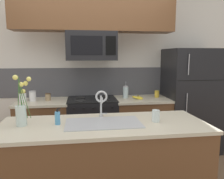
% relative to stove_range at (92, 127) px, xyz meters
% --- Properties ---
extents(rear_partition, '(5.20, 0.10, 2.60)m').
position_rel_stove_range_xyz_m(rear_partition, '(0.30, 0.38, 0.84)').
color(rear_partition, silver).
rests_on(rear_partition, ground).
extents(splash_band, '(3.11, 0.01, 0.48)m').
position_rel_stove_range_xyz_m(splash_band, '(-0.00, 0.32, 0.69)').
color(splash_band, '#4C4C51').
rests_on(splash_band, rear_partition).
extents(back_counter_left, '(0.78, 0.65, 0.91)m').
position_rel_stove_range_xyz_m(back_counter_left, '(-0.76, 0.00, -0.01)').
color(back_counter_left, brown).
rests_on(back_counter_left, ground).
extents(back_counter_right, '(0.88, 0.65, 0.91)m').
position_rel_stove_range_xyz_m(back_counter_right, '(0.80, 0.00, -0.01)').
color(back_counter_right, brown).
rests_on(back_counter_right, ground).
extents(stove_range, '(0.76, 0.64, 0.93)m').
position_rel_stove_range_xyz_m(stove_range, '(0.00, 0.00, 0.00)').
color(stove_range, black).
rests_on(stove_range, ground).
extents(microwave, '(0.74, 0.40, 0.42)m').
position_rel_stove_range_xyz_m(microwave, '(0.00, -0.02, 1.27)').
color(microwave, black).
extents(upper_cabinet_band, '(2.36, 0.34, 0.60)m').
position_rel_stove_range_xyz_m(upper_cabinet_band, '(0.05, -0.05, 1.78)').
color(upper_cabinet_band, brown).
extents(refrigerator, '(0.86, 0.74, 1.70)m').
position_rel_stove_range_xyz_m(refrigerator, '(1.66, 0.02, 0.39)').
color(refrigerator, black).
rests_on(refrigerator, ground).
extents(storage_jar_tall, '(0.10, 0.10, 0.15)m').
position_rel_stove_range_xyz_m(storage_jar_tall, '(-1.03, -0.03, 0.52)').
color(storage_jar_tall, silver).
rests_on(storage_jar_tall, back_counter_left).
extents(storage_jar_medium, '(0.10, 0.10, 0.16)m').
position_rel_stove_range_xyz_m(storage_jar_medium, '(-0.90, 0.01, 0.53)').
color(storage_jar_medium, silver).
rests_on(storage_jar_medium, back_counter_left).
extents(storage_jar_short, '(0.08, 0.08, 0.11)m').
position_rel_stove_range_xyz_m(storage_jar_short, '(-0.67, 0.04, 0.50)').
color(storage_jar_short, '#997F5B').
rests_on(storage_jar_short, back_counter_left).
extents(banana_bunch, '(0.19, 0.15, 0.08)m').
position_rel_stove_range_xyz_m(banana_bunch, '(0.73, -0.06, 0.47)').
color(banana_bunch, yellow).
rests_on(banana_bunch, back_counter_right).
extents(french_press, '(0.09, 0.09, 0.27)m').
position_rel_stove_range_xyz_m(french_press, '(0.55, 0.06, 0.55)').
color(french_press, silver).
rests_on(french_press, back_counter_right).
extents(coffee_tin, '(0.08, 0.08, 0.11)m').
position_rel_stove_range_xyz_m(coffee_tin, '(1.08, 0.05, 0.50)').
color(coffee_tin, gold).
rests_on(coffee_tin, back_counter_right).
extents(island_counter, '(2.10, 0.79, 0.91)m').
position_rel_stove_range_xyz_m(island_counter, '(0.05, -1.25, -0.01)').
color(island_counter, brown).
rests_on(island_counter, ground).
extents(kitchen_sink, '(0.76, 0.42, 0.16)m').
position_rel_stove_range_xyz_m(kitchen_sink, '(0.05, -1.25, 0.38)').
color(kitchen_sink, '#ADAFB5').
rests_on(kitchen_sink, island_counter).
extents(sink_faucet, '(0.14, 0.14, 0.31)m').
position_rel_stove_range_xyz_m(sink_faucet, '(0.05, -1.04, 0.65)').
color(sink_faucet, '#B7BABF').
rests_on(sink_faucet, island_counter).
extents(dish_soap_bottle, '(0.06, 0.05, 0.16)m').
position_rel_stove_range_xyz_m(dish_soap_bottle, '(-0.40, -1.22, 0.52)').
color(dish_soap_bottle, '#4C93C6').
rests_on(dish_soap_bottle, island_counter).
extents(drinking_glass, '(0.08, 0.08, 0.12)m').
position_rel_stove_range_xyz_m(drinking_glass, '(0.60, -1.26, 0.51)').
color(drinking_glass, silver).
rests_on(drinking_glass, island_counter).
extents(flower_vase, '(0.16, 0.11, 0.50)m').
position_rel_stove_range_xyz_m(flower_vase, '(-0.75, -1.20, 0.59)').
color(flower_vase, silver).
rests_on(flower_vase, island_counter).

